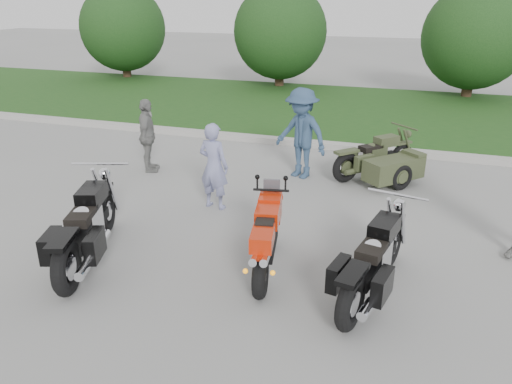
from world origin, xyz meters
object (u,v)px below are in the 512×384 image
(cruiser_left, at_px, (86,230))
(person_stripe, at_px, (214,166))
(sportbike_red, at_px, (266,237))
(person_back, at_px, (147,136))
(person_denim, at_px, (301,134))
(cruiser_sidecar, at_px, (384,164))
(cruiser_right, at_px, (373,264))

(cruiser_left, height_order, person_stripe, person_stripe)
(sportbike_red, xyz_separation_m, person_back, (-3.66, 3.22, 0.25))
(person_stripe, distance_m, person_denim, 2.33)
(cruiser_left, distance_m, person_back, 3.96)
(cruiser_left, xyz_separation_m, cruiser_sidecar, (3.70, 4.68, -0.11))
(cruiser_left, relative_size, person_stripe, 1.58)
(cruiser_sidecar, relative_size, person_back, 1.25)
(cruiser_left, height_order, person_back, person_back)
(sportbike_red, relative_size, cruiser_left, 0.78)
(sportbike_red, relative_size, person_back, 1.22)
(sportbike_red, relative_size, person_denim, 1.03)
(sportbike_red, distance_m, cruiser_left, 2.55)
(sportbike_red, distance_m, cruiser_right, 1.46)
(cruiser_sidecar, xyz_separation_m, person_stripe, (-2.76, -2.27, 0.39))
(person_back, bearing_deg, sportbike_red, -152.30)
(person_back, bearing_deg, cruiser_sidecar, -100.52)
(cruiser_sidecar, bearing_deg, person_back, -127.63)
(sportbike_red, bearing_deg, person_stripe, 118.67)
(sportbike_red, height_order, person_back, person_back)
(cruiser_right, relative_size, person_back, 1.50)
(cruiser_sidecar, relative_size, person_denim, 1.05)
(cruiser_right, bearing_deg, cruiser_left, -162.75)
(cruiser_left, bearing_deg, person_back, 88.49)
(cruiser_left, height_order, person_denim, person_denim)
(person_back, bearing_deg, cruiser_left, 176.24)
(sportbike_red, relative_size, cruiser_sidecar, 0.98)
(person_denim, bearing_deg, cruiser_right, -42.08)
(cruiser_right, xyz_separation_m, person_stripe, (-3.00, 2.01, 0.31))
(person_back, bearing_deg, person_denim, -98.68)
(cruiser_left, distance_m, person_stripe, 2.60)
(cruiser_sidecar, distance_m, person_back, 4.97)
(cruiser_right, distance_m, person_back, 6.14)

